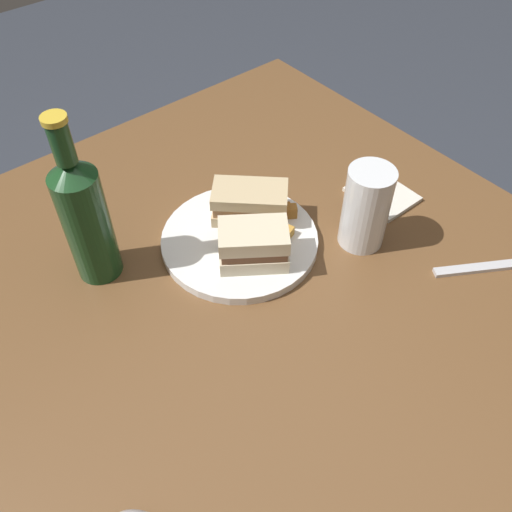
# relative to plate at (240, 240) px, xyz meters

# --- Properties ---
(ground_plane) EXTENTS (6.00, 6.00, 0.00)m
(ground_plane) POSITION_rel_plate_xyz_m (0.12, -0.03, -0.74)
(ground_plane) COLOR #333842
(dining_table) EXTENTS (1.09, 0.97, 0.73)m
(dining_table) POSITION_rel_plate_xyz_m (0.12, -0.03, -0.37)
(dining_table) COLOR brown
(dining_table) RESTS_ON ground
(plate) EXTENTS (0.26, 0.26, 0.02)m
(plate) POSITION_rel_plate_xyz_m (0.00, 0.00, 0.00)
(plate) COLOR white
(plate) RESTS_ON dining_table
(sandwich_half_left) EXTENTS (0.12, 0.13, 0.07)m
(sandwich_half_left) POSITION_rel_plate_xyz_m (0.05, -0.01, 0.04)
(sandwich_half_left) COLOR beige
(sandwich_half_left) RESTS_ON plate
(sandwich_half_right) EXTENTS (0.13, 0.14, 0.06)m
(sandwich_half_right) POSITION_rel_plate_xyz_m (-0.03, 0.05, 0.04)
(sandwich_half_right) COLOR #CCB284
(sandwich_half_right) RESTS_ON plate
(potato_wedge_front) EXTENTS (0.04, 0.05, 0.02)m
(potato_wedge_front) POSITION_rel_plate_xyz_m (0.01, 0.09, 0.02)
(potato_wedge_front) COLOR #AD702D
(potato_wedge_front) RESTS_ON plate
(potato_wedge_middle) EXTENTS (0.03, 0.05, 0.02)m
(potato_wedge_middle) POSITION_rel_plate_xyz_m (0.01, 0.08, 0.02)
(potato_wedge_middle) COLOR #AD702D
(potato_wedge_middle) RESTS_ON plate
(potato_wedge_back) EXTENTS (0.04, 0.03, 0.02)m
(potato_wedge_back) POSITION_rel_plate_xyz_m (0.04, 0.06, 0.02)
(potato_wedge_back) COLOR gold
(potato_wedge_back) RESTS_ON plate
(pint_glass) EXTENTS (0.07, 0.07, 0.14)m
(pint_glass) POSITION_rel_plate_xyz_m (0.12, 0.16, 0.06)
(pint_glass) COLOR white
(pint_glass) RESTS_ON dining_table
(cider_bottle) EXTENTS (0.07, 0.07, 0.28)m
(cider_bottle) POSITION_rel_plate_xyz_m (-0.10, -0.20, 0.11)
(cider_bottle) COLOR #19421E
(cider_bottle) RESTS_ON dining_table
(napkin) EXTENTS (0.11, 0.09, 0.01)m
(napkin) POSITION_rel_plate_xyz_m (0.07, 0.27, -0.00)
(napkin) COLOR silver
(napkin) RESTS_ON dining_table
(fork) EXTENTS (0.11, 0.16, 0.01)m
(fork) POSITION_rel_plate_xyz_m (0.29, 0.27, -0.00)
(fork) COLOR silver
(fork) RESTS_ON dining_table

